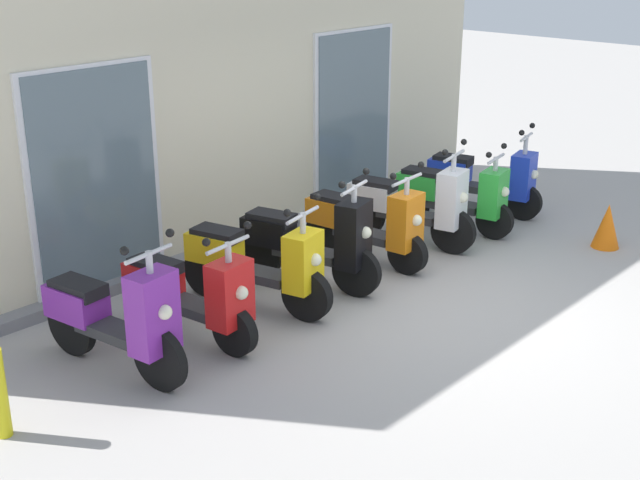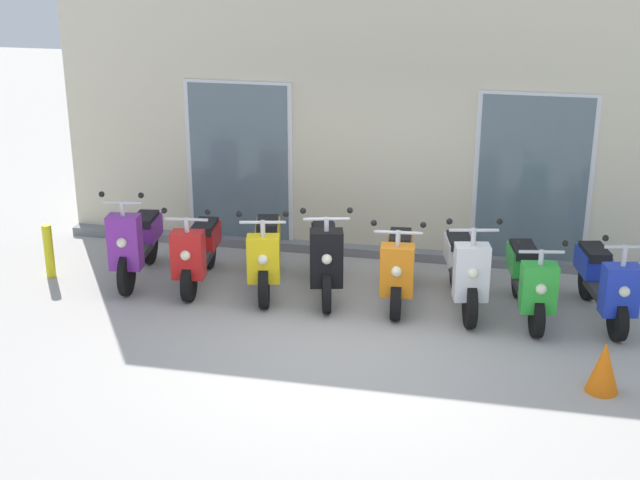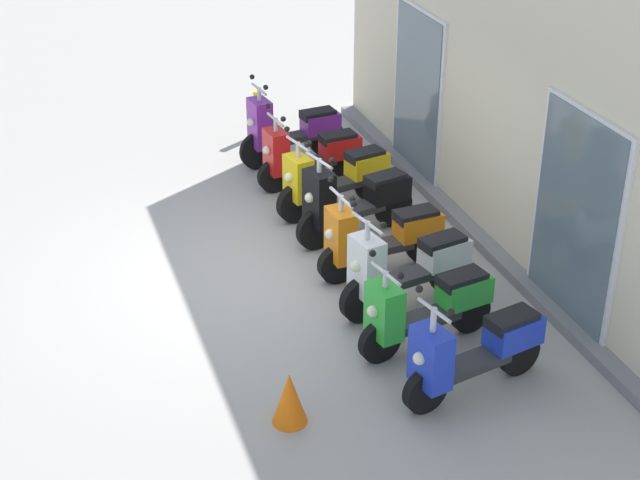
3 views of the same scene
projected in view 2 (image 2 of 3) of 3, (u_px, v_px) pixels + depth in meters
name	position (u px, v px, depth m)	size (l,w,h in m)	color
ground_plane	(342.00, 340.00, 9.75)	(40.00, 40.00, 0.00)	#A8A39E
storefront_facade	(384.00, 110.00, 11.67)	(8.89, 0.50, 4.07)	beige
scooter_purple	(136.00, 241.00, 11.20)	(0.57, 1.60, 1.29)	black
scooter_red	(198.00, 250.00, 11.08)	(0.58, 1.52, 1.15)	black
scooter_yellow	(266.00, 253.00, 10.95)	(0.72, 1.64, 1.17)	black
scooter_black	(325.00, 256.00, 10.77)	(0.74, 1.61, 1.26)	black
scooter_orange	(398.00, 265.00, 10.60)	(0.62, 1.56, 1.17)	black
scooter_white	(464.00, 269.00, 10.41)	(0.70, 1.64, 1.27)	black
scooter_green	(529.00, 279.00, 10.18)	(0.64, 1.53, 1.11)	black
scooter_blue	(605.00, 282.00, 10.11)	(0.67, 1.54, 1.20)	black
curb_bollard	(49.00, 251.00, 11.33)	(0.12, 0.12, 0.70)	yellow
traffic_cone	(604.00, 367.00, 8.61)	(0.32, 0.32, 0.52)	orange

